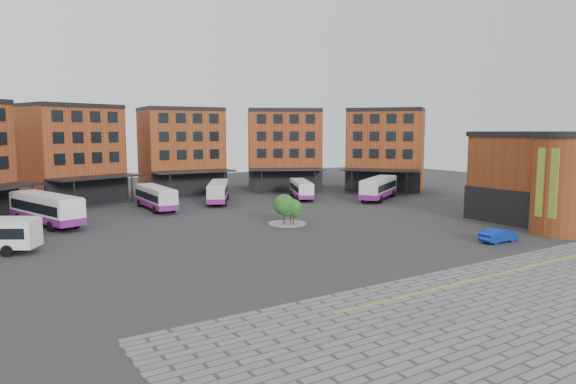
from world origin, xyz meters
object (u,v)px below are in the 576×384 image
bus_b (46,209)px  bus_d (218,192)px  bus_e (301,189)px  bus_f (379,188)px  tree_island (288,208)px  bus_c (155,197)px  blue_car (499,235)px

bus_b → bus_d: bearing=-2.7°
bus_b → bus_e: (37.20, 3.60, -0.40)m
bus_d → bus_f: bearing=4.4°
tree_island → bus_e: tree_island is taller
bus_b → bus_e: size_ratio=1.28×
bus_e → bus_f: size_ratio=0.87×
bus_c → bus_f: size_ratio=0.96×
tree_island → bus_c: tree_island is taller
bus_b → bus_e: bearing=-11.6°
tree_island → bus_e: size_ratio=0.44×
bus_d → blue_car: bus_d is taller
bus_d → bus_f: size_ratio=0.93×
bus_c → bus_f: (32.53, -8.62, 0.15)m
blue_car → bus_d: bearing=18.4°
bus_b → bus_c: (14.17, 4.79, -0.24)m
bus_b → bus_f: size_ratio=1.11×
bus_e → blue_car: 36.52m
tree_island → bus_f: tree_island is taller
tree_island → bus_c: size_ratio=0.39×
bus_e → blue_car: bus_e is taller
bus_b → blue_car: 48.56m
bus_c → bus_d: bus_c is taller
bus_b → bus_f: bus_b is taller
bus_d → bus_e: (13.11, -2.59, -0.14)m
bus_b → bus_c: size_ratio=1.16×
bus_b → blue_car: bus_b is taller
tree_island → bus_c: bearing=115.5°
bus_f → bus_c: bearing=-137.8°
blue_car → bus_b: bearing=49.2°
tree_island → blue_car: bearing=-56.2°
bus_e → bus_b: bearing=-149.7°
bus_b → blue_car: (35.71, -32.88, -1.25)m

